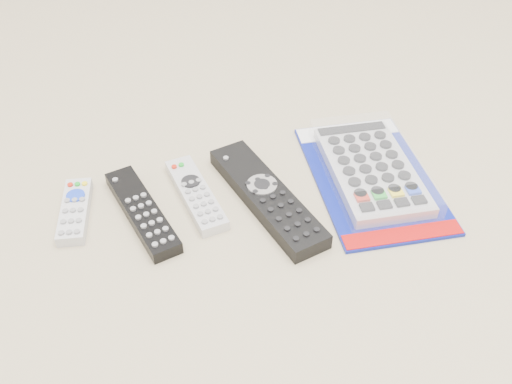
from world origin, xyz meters
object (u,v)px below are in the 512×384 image
object	(u,v)px
remote_slim_black	(142,212)
remote_silver_dvd	(196,194)
remote_large_black	(267,196)
jumbo_remote_packaged	(371,169)
remote_small_grey	(75,211)

from	to	relation	value
remote_slim_black	remote_silver_dvd	bearing A→B (deg)	-2.68
remote_slim_black	remote_silver_dvd	distance (m)	0.09
remote_large_black	jumbo_remote_packaged	distance (m)	0.18
remote_large_black	jumbo_remote_packaged	size ratio (longest dim) A/B	0.83
remote_silver_dvd	remote_large_black	bearing A→B (deg)	-29.51
remote_slim_black	remote_silver_dvd	world-z (taller)	remote_slim_black
jumbo_remote_packaged	remote_silver_dvd	bearing A→B (deg)	179.51
remote_small_grey	remote_silver_dvd	xyz separation A→B (m)	(0.18, -0.02, -0.00)
remote_small_grey	remote_large_black	distance (m)	0.29
remote_small_grey	remote_slim_black	size ratio (longest dim) A/B	0.67
remote_small_grey	remote_silver_dvd	distance (m)	0.19
remote_small_grey	remote_large_black	size ratio (longest dim) A/B	0.51
remote_small_grey	jumbo_remote_packaged	xyz separation A→B (m)	(0.47, -0.06, 0.01)
remote_small_grey	remote_slim_black	xyz separation A→B (m)	(0.10, -0.04, 0.00)
remote_small_grey	remote_slim_black	bearing A→B (deg)	-8.63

